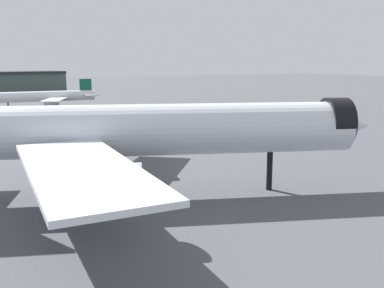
# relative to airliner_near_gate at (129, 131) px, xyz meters

# --- Properties ---
(ground) EXTENTS (900.00, 900.00, 0.00)m
(ground) POSITION_rel_airliner_near_gate_xyz_m (1.72, 0.81, -8.97)
(ground) COLOR #4C4F54
(airliner_near_gate) EXTENTS (67.05, 59.71, 20.36)m
(airliner_near_gate) POSITION_rel_airliner_near_gate_xyz_m (0.00, 0.00, 0.00)
(airliner_near_gate) COLOR silver
(airliner_near_gate) RESTS_ON ground
(airliner_far_taxiway) EXTENTS (43.57, 39.63, 11.50)m
(airliner_far_taxiway) POSITION_rel_airliner_near_gate_xyz_m (9.51, 116.62, -3.91)
(airliner_far_taxiway) COLOR silver
(airliner_far_taxiway) RESTS_ON ground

